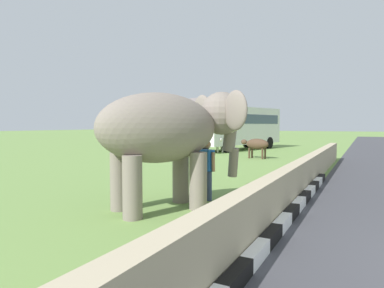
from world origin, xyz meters
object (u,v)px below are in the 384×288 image
Objects in this scene: cow_mid at (227,140)px; cow_far at (220,141)px; person_handler at (207,167)px; bus_white at (238,125)px; cow_near at (257,144)px; elephant at (172,130)px.

cow_far is at bearing -177.27° from cow_mid.
person_handler is at bearing -160.22° from cow_mid.
bus_white is 2.10m from cow_mid.
person_handler is 19.11m from bus_white.
elephant is at bearing -172.45° from cow_near.
cow_near is (-6.44, -3.50, -1.21)m from bus_white.
bus_white is at bearing 17.13° from person_handler.
elephant reaches higher than person_handler.
cow_far is (-3.30, 0.26, -1.21)m from bus_white.
cow_mid is at bearing 38.85° from cow_near.
cow_mid is (16.55, 5.95, -0.06)m from person_handler.
person_handler reaches higher than cow_mid.
bus_white is 5.19× the size of cow_far.
bus_white is at bearing 28.52° from cow_near.
cow_mid is (4.76, 3.83, 0.00)m from cow_near.
cow_mid is at bearing 19.78° from person_handler.
elephant is 2.39× the size of person_handler.
elephant is at bearing -164.96° from bus_white.
cow_near is 1.02× the size of cow_far.
cow_mid is at bearing 17.39° from elephant.
person_handler is 16.04m from cow_far.
cow_mid is 0.97× the size of cow_far.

